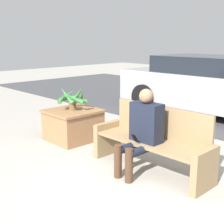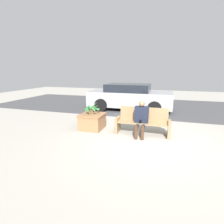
# 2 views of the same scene
# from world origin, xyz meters

# --- Properties ---
(ground_plane) EXTENTS (30.00, 30.00, 0.00)m
(ground_plane) POSITION_xyz_m (0.00, 0.00, 0.00)
(ground_plane) COLOR #9E998E
(bench) EXTENTS (1.80, 0.51, 0.89)m
(bench) POSITION_xyz_m (-0.30, 0.65, 0.41)
(bench) COLOR #8C704C
(bench) RESTS_ON ground_plane
(person_seated) EXTENTS (0.44, 0.61, 1.16)m
(person_seated) POSITION_xyz_m (-0.33, 0.46, 0.63)
(person_seated) COLOR black
(person_seated) RESTS_ON ground_plane
(planter_box) EXTENTS (0.83, 0.89, 0.56)m
(planter_box) POSITION_xyz_m (-2.13, 0.64, 0.30)
(planter_box) COLOR #936642
(planter_box) RESTS_ON ground_plane
(potted_plant) EXTENTS (0.56, 0.56, 0.45)m
(potted_plant) POSITION_xyz_m (-2.14, 0.65, 0.78)
(potted_plant) COLOR brown
(potted_plant) RESTS_ON planter_box
(parked_car) EXTENTS (4.41, 1.98, 1.40)m
(parked_car) POSITION_xyz_m (-1.48, 4.29, 0.71)
(parked_car) COLOR #99999E
(parked_car) RESTS_ON ground_plane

